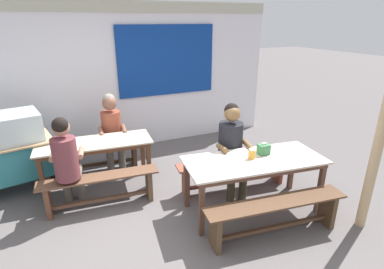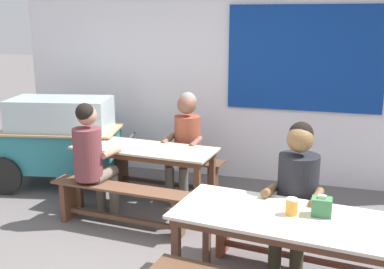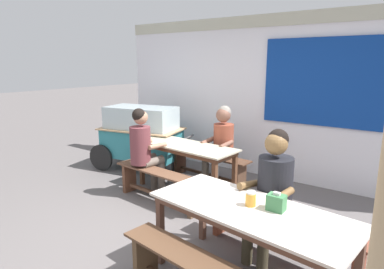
# 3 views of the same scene
# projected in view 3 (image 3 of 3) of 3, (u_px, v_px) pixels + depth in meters

# --- Properties ---
(ground_plane) EXTENTS (40.00, 40.00, 0.00)m
(ground_plane) POSITION_uv_depth(u_px,v_px,m) (170.00, 240.00, 3.73)
(ground_plane) COLOR #605A59
(backdrop_wall) EXTENTS (6.13, 0.23, 2.71)m
(backdrop_wall) POSITION_uv_depth(u_px,v_px,m) (273.00, 95.00, 5.55)
(backdrop_wall) COLOR white
(backdrop_wall) RESTS_ON ground_plane
(dining_table_far) EXTENTS (1.67, 0.73, 0.74)m
(dining_table_far) POSITION_uv_depth(u_px,v_px,m) (186.00, 150.00, 5.02)
(dining_table_far) COLOR beige
(dining_table_far) RESTS_ON ground_plane
(dining_table_near) EXTENTS (1.87, 0.97, 0.74)m
(dining_table_near) POSITION_uv_depth(u_px,v_px,m) (250.00, 215.00, 2.86)
(dining_table_near) COLOR silver
(dining_table_near) RESTS_ON ground_plane
(bench_far_back) EXTENTS (1.53, 0.41, 0.46)m
(bench_far_back) POSITION_uv_depth(u_px,v_px,m) (208.00, 164.00, 5.52)
(bench_far_back) COLOR #503323
(bench_far_back) RESTS_ON ground_plane
(bench_far_front) EXTENTS (1.57, 0.39, 0.46)m
(bench_far_front) POSITION_uv_depth(u_px,v_px,m) (159.00, 182.00, 4.68)
(bench_far_front) COLOR brown
(bench_far_front) RESTS_ON ground_plane
(bench_near_back) EXTENTS (1.76, 0.48, 0.46)m
(bench_near_back) POSITION_uv_depth(u_px,v_px,m) (280.00, 230.00, 3.35)
(bench_near_back) COLOR brown
(bench_near_back) RESTS_ON ground_plane
(food_cart) EXTENTS (1.89, 1.11, 1.17)m
(food_cart) POSITION_uv_depth(u_px,v_px,m) (141.00, 134.00, 6.09)
(food_cart) COLOR teal
(food_cart) RESTS_ON ground_plane
(person_right_near_table) EXTENTS (0.50, 0.55, 1.33)m
(person_right_near_table) POSITION_uv_depth(u_px,v_px,m) (272.00, 186.00, 3.27)
(person_right_near_table) COLOR #413A29
(person_right_near_table) RESTS_ON ground_plane
(person_left_back_turned) EXTENTS (0.45, 0.53, 1.32)m
(person_left_back_turned) POSITION_uv_depth(u_px,v_px,m) (144.00, 146.00, 4.86)
(person_left_back_turned) COLOR #6A5E54
(person_left_back_turned) RESTS_ON ground_plane
(person_center_facing) EXTENTS (0.45, 0.56, 1.30)m
(person_center_facing) POSITION_uv_depth(u_px,v_px,m) (221.00, 141.00, 5.19)
(person_center_facing) COLOR #605B51
(person_center_facing) RESTS_ON ground_plane
(tissue_box) EXTENTS (0.15, 0.11, 0.16)m
(tissue_box) POSITION_uv_depth(u_px,v_px,m) (276.00, 202.00, 2.79)
(tissue_box) COLOR #3C7A49
(tissue_box) RESTS_ON dining_table_near
(condiment_jar) EXTENTS (0.09, 0.09, 0.13)m
(condiment_jar) POSITION_uv_depth(u_px,v_px,m) (251.00, 199.00, 2.88)
(condiment_jar) COLOR gold
(condiment_jar) RESTS_ON dining_table_near
(wooden_support_post) EXTENTS (0.11, 0.11, 2.35)m
(wooden_support_post) POSITION_uv_depth(u_px,v_px,m) (384.00, 242.00, 1.48)
(wooden_support_post) COLOR tan
(wooden_support_post) RESTS_ON ground_plane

